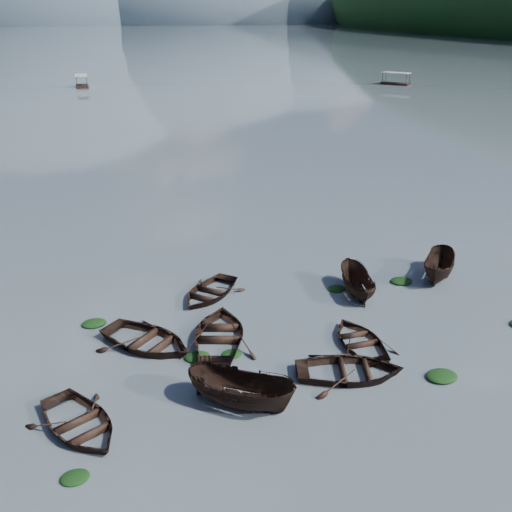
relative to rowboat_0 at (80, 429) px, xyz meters
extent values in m
plane|color=#4E5A62|center=(9.46, -2.82, 0.00)|extent=(2400.00, 2400.00, 0.00)
ellipsoid|color=#475666|center=(-50.54, 897.18, 0.00)|extent=(520.00, 520.00, 340.00)
ellipsoid|color=#475666|center=(149.46, 897.18, 0.00)|extent=(520.00, 520.00, 260.00)
ellipsoid|color=#475666|center=(329.46, 897.18, 0.00)|extent=(520.00, 520.00, 220.00)
imported|color=black|center=(0.00, 0.00, 0.00)|extent=(4.60, 5.18, 0.89)
imported|color=black|center=(6.35, 4.57, 0.00)|extent=(4.81, 5.74, 1.02)
imported|color=black|center=(6.05, -0.36, 0.00)|extent=(4.56, 4.09, 1.73)
imported|color=black|center=(12.46, 2.39, 0.00)|extent=(2.77, 3.88, 0.80)
imported|color=black|center=(10.93, 0.22, 0.00)|extent=(5.28, 4.37, 0.95)
imported|color=black|center=(20.00, 7.68, 0.00)|extent=(4.01, 4.31, 1.66)
imported|color=black|center=(3.02, 5.04, 0.00)|extent=(5.69, 5.77, 0.98)
imported|color=black|center=(6.81, 9.18, 0.00)|extent=(5.09, 5.15, 0.88)
imported|color=black|center=(14.55, 7.18, 0.00)|extent=(2.14, 4.12, 1.52)
ellipsoid|color=black|center=(-0.18, -2.47, 0.00)|extent=(0.97, 0.79, 0.21)
ellipsoid|color=black|center=(5.05, 3.37, 0.00)|extent=(1.14, 0.91, 0.25)
ellipsoid|color=black|center=(14.58, -0.98, 0.00)|extent=(1.35, 1.08, 0.29)
ellipsoid|color=black|center=(13.72, 7.90, 0.00)|extent=(1.01, 0.85, 0.22)
ellipsoid|color=black|center=(0.74, 7.73, 0.00)|extent=(1.19, 0.96, 0.25)
ellipsoid|color=black|center=(6.56, 3.21, 0.00)|extent=(0.95, 0.79, 0.20)
ellipsoid|color=black|center=(17.61, 7.70, 0.00)|extent=(1.26, 1.01, 0.27)
camera|label=1|loc=(1.49, -17.88, 14.14)|focal=40.00mm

